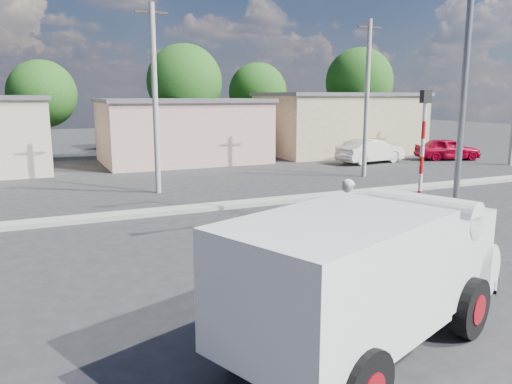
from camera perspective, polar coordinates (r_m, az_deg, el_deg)
name	(u,v)px	position (r m, az deg, el deg)	size (l,w,h in m)	color
ground_plane	(357,272)	(12.48, 11.45, -8.95)	(120.00, 120.00, 0.00)	#28272A
median	(234,205)	(19.25, -2.51, -1.44)	(40.00, 0.80, 0.16)	#99968E
truck	(374,271)	(8.57, 13.35, -8.73)	(6.27, 4.13, 2.44)	black
bicycle	(347,241)	(13.15, 10.35, -5.56)	(0.67, 1.92, 1.01)	black
cyclist	(347,226)	(13.04, 10.41, -3.81)	(0.67, 0.44, 1.84)	silver
car_cream	(370,151)	(32.62, 12.94, 4.58)	(1.61, 4.62, 1.52)	white
car_red	(448,149)	(35.83, 21.04, 4.61)	(1.70, 4.22, 1.44)	#A90221
traffic_pole	(422,153)	(15.04, 18.45, 4.25)	(0.28, 0.18, 4.36)	red
streetlight	(461,68)	(15.42, 22.41, 12.97)	(2.34, 0.22, 9.00)	slate
building_row	(168,129)	(32.55, -9.98, 7.11)	(37.80, 7.30, 4.44)	beige
tree_row	(180,85)	(39.42, -8.69, 11.94)	(43.62, 7.43, 8.42)	#38281E
utility_poles	(266,99)	(23.78, 1.16, 10.60)	(35.40, 0.24, 8.00)	#99968E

